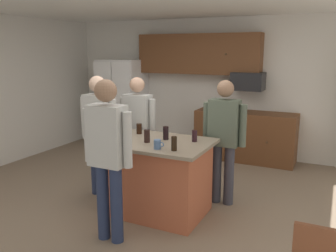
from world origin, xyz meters
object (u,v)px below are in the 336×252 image
at_px(person_guest_left, 138,126).
at_px(kitchen_island, 157,177).
at_px(refrigerator, 122,103).
at_px(person_host_foreground, 224,134).
at_px(glass_dark_ale, 147,136).
at_px(glass_stout_tall, 166,133).
at_px(glass_short_whisky, 139,129).
at_px(tumbler_amber, 195,136).
at_px(person_guest_right, 99,128).
at_px(mug_ceramic_white, 158,144).
at_px(microwave_over_range, 248,81).
at_px(person_elder_center, 108,150).
at_px(glass_pilsner, 174,144).

bearing_deg(person_guest_left, kitchen_island, 0.00).
bearing_deg(refrigerator, person_host_foreground, -34.68).
distance_m(refrigerator, glass_dark_ale, 3.39).
bearing_deg(glass_stout_tall, kitchen_island, -115.52).
bearing_deg(glass_short_whisky, kitchen_island, -31.82).
bearing_deg(glass_dark_ale, refrigerator, 127.97).
bearing_deg(refrigerator, kitchen_island, -49.86).
distance_m(person_host_foreground, glass_dark_ale, 1.03).
bearing_deg(glass_short_whisky, tumbler_amber, -4.77).
height_order(refrigerator, person_guest_right, refrigerator).
bearing_deg(kitchen_island, mug_ceramic_white, -61.62).
bearing_deg(tumbler_amber, refrigerator, 137.15).
relative_size(microwave_over_range, person_elder_center, 0.33).
xyz_separation_m(kitchen_island, glass_short_whisky, (-0.39, 0.24, 0.52)).
bearing_deg(kitchen_island, glass_short_whisky, 148.18).
relative_size(refrigerator, tumbler_amber, 12.94).
relative_size(person_host_foreground, tumbler_amber, 11.70).
distance_m(kitchen_island, person_host_foreground, 1.01).
distance_m(person_guest_left, glass_dark_ale, 0.92).
height_order(person_elder_center, tumbler_amber, person_elder_center).
relative_size(refrigerator, person_elder_center, 1.05).
distance_m(person_guest_right, person_guest_left, 0.58).
height_order(microwave_over_range, glass_dark_ale, microwave_over_range).
height_order(person_guest_right, person_guest_left, person_guest_right).
xyz_separation_m(person_guest_left, glass_stout_tall, (0.70, -0.51, 0.07)).
xyz_separation_m(microwave_over_range, person_guest_right, (-1.41, -2.53, -0.49)).
distance_m(microwave_over_range, person_guest_left, 2.38).
xyz_separation_m(glass_pilsner, glass_short_whisky, (-0.75, 0.53, -0.01)).
bearing_deg(person_host_foreground, glass_stout_tall, -3.34).
bearing_deg(glass_short_whisky, microwave_over_range, 71.40).
distance_m(kitchen_island, tumbler_amber, 0.69).
bearing_deg(microwave_over_range, glass_short_whisky, -108.60).
relative_size(glass_short_whisky, glass_dark_ale, 0.87).
relative_size(refrigerator, glass_dark_ale, 11.61).
bearing_deg(tumbler_amber, person_elder_center, -119.44).
height_order(kitchen_island, glass_stout_tall, glass_stout_tall).
height_order(person_host_foreground, glass_pilsner, person_host_foreground).
bearing_deg(person_host_foreground, person_guest_left, -44.43).
bearing_deg(glass_pilsner, kitchen_island, 141.47).
xyz_separation_m(microwave_over_range, glass_short_whisky, (-0.82, -2.45, -0.46)).
bearing_deg(person_host_foreground, tumbler_amber, 18.89).
xyz_separation_m(glass_short_whisky, mug_ceramic_white, (0.56, -0.55, -0.01)).
relative_size(person_guest_right, tumbler_amber, 11.94).
relative_size(refrigerator, mug_ceramic_white, 14.73).
relative_size(microwave_over_range, person_guest_left, 0.34).
bearing_deg(glass_dark_ale, glass_pilsner, -22.66).
distance_m(refrigerator, person_guest_right, 2.69).
height_order(refrigerator, person_elder_center, refrigerator).
xyz_separation_m(person_elder_center, glass_dark_ale, (0.06, 0.71, 0.00)).
bearing_deg(glass_dark_ale, glass_short_whisky, 131.95).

